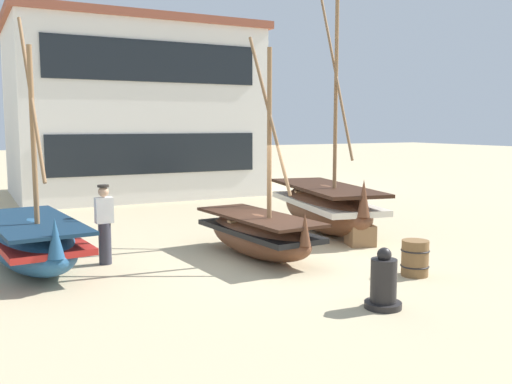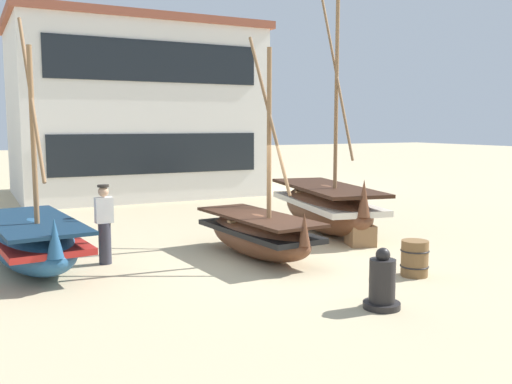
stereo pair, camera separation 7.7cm
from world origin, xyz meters
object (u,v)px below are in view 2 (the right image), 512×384
(capstan_winch, at_px, (382,284))
(harbor_building_main, at_px, (134,110))
(fishing_boat_centre_large, at_px, (326,206))
(fishing_boat_far_right, at_px, (33,241))
(fisherman_by_hull, at_px, (104,225))
(wooden_barrel, at_px, (415,258))
(fishing_boat_near_left, at_px, (258,233))
(cargo_crate, at_px, (361,235))

(capstan_winch, xyz_separation_m, harbor_building_main, (0.58, 16.81, 3.13))
(fishing_boat_centre_large, xyz_separation_m, fishing_boat_far_right, (-7.59, -0.62, -0.14))
(fisherman_by_hull, bearing_deg, wooden_barrel, -35.97)
(fishing_boat_near_left, bearing_deg, harbor_building_main, 86.83)
(wooden_barrel, relative_size, harbor_building_main, 0.07)
(fishing_boat_far_right, bearing_deg, wooden_barrel, -31.44)
(fishing_boat_far_right, bearing_deg, capstan_winch, -48.10)
(cargo_crate, bearing_deg, fishing_boat_near_left, 177.63)
(fisherman_by_hull, bearing_deg, fishing_boat_near_left, -15.96)
(harbor_building_main, bearing_deg, capstan_winch, -91.99)
(fishing_boat_centre_large, distance_m, fishing_boat_far_right, 7.61)
(fishing_boat_far_right, height_order, capstan_winch, fishing_boat_far_right)
(fishing_boat_centre_large, height_order, fisherman_by_hull, fishing_boat_centre_large)
(fishing_boat_far_right, bearing_deg, harbor_building_main, 65.56)
(fishing_boat_near_left, height_order, fisherman_by_hull, fishing_boat_near_left)
(fishing_boat_centre_large, distance_m, harbor_building_main, 11.56)
(capstan_winch, height_order, harbor_building_main, harbor_building_main)
(fishing_boat_near_left, distance_m, cargo_crate, 2.76)
(fishing_boat_near_left, xyz_separation_m, harbor_building_main, (0.71, 12.76, 2.99))
(fishing_boat_centre_large, height_order, capstan_winch, fishing_boat_centre_large)
(fishing_boat_centre_large, relative_size, harbor_building_main, 0.67)
(fisherman_by_hull, relative_size, wooden_barrel, 2.41)
(fishing_boat_far_right, xyz_separation_m, wooden_barrel, (6.51, -3.98, -0.22))
(fisherman_by_hull, distance_m, wooden_barrel, 6.36)
(capstan_winch, bearing_deg, wooden_barrel, 33.98)
(fishing_boat_near_left, xyz_separation_m, fishing_boat_centre_large, (3.03, 1.79, 0.18))
(fishing_boat_near_left, bearing_deg, cargo_crate, -2.37)
(fisherman_by_hull, bearing_deg, harbor_building_main, 71.86)
(fisherman_by_hull, bearing_deg, fishing_boat_centre_large, 8.10)
(fishing_boat_far_right, distance_m, cargo_crate, 7.42)
(fishing_boat_near_left, relative_size, fishing_boat_centre_large, 0.74)
(wooden_barrel, relative_size, cargo_crate, 1.14)
(cargo_crate, bearing_deg, wooden_barrel, -106.31)
(fishing_boat_centre_large, distance_m, wooden_barrel, 4.74)
(fishing_boat_far_right, distance_m, harbor_building_main, 13.07)
(fishing_boat_near_left, height_order, cargo_crate, fishing_boat_near_left)
(wooden_barrel, bearing_deg, fishing_boat_centre_large, 76.91)
(fishing_boat_centre_large, relative_size, cargo_crate, 10.68)
(fishing_boat_near_left, xyz_separation_m, capstan_winch, (0.12, -4.05, -0.14))
(cargo_crate, relative_size, harbor_building_main, 0.06)
(fishing_boat_near_left, distance_m, fisherman_by_hull, 3.32)
(fishing_boat_far_right, xyz_separation_m, fisherman_by_hull, (1.39, -0.26, 0.26))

